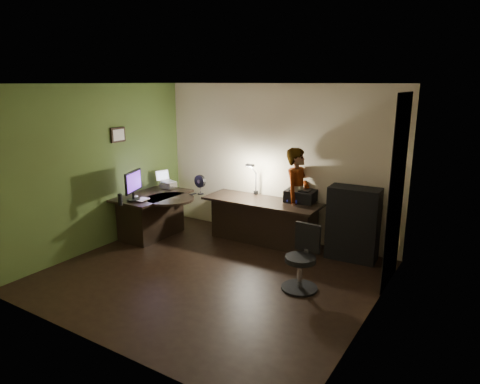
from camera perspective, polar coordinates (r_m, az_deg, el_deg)
The scene contains 27 objects.
floor at distance 6.33m, azimuth -3.96°, elevation -11.07°, with size 4.50×4.00×0.01m, color black.
ceiling at distance 5.71m, azimuth -4.44°, elevation 14.27°, with size 4.50×4.00×0.01m, color silver.
wall_back at distance 7.55m, azimuth 4.82°, elevation 3.96°, with size 4.50×0.01×2.70m, color beige.
wall_front at distance 4.48m, azimuth -19.48°, elevation -4.21°, with size 4.50×0.01×2.70m, color beige.
wall_left at distance 7.41m, azimuth -18.46°, elevation 3.06°, with size 0.01×4.00×2.70m, color beige.
wall_right at distance 4.94m, azimuth 17.51°, elevation -2.35°, with size 0.01×4.00×2.70m, color beige.
green_wall_overlay at distance 7.40m, azimuth -18.38°, elevation 3.05°, with size 0.00×4.00×2.70m, color #485F27.
arched_doorway at distance 6.04m, azimuth 20.16°, elevation -0.04°, with size 0.01×0.90×2.60m, color black.
french_door at distance 4.53m, azimuth 15.18°, elevation -7.69°, with size 0.02×0.92×2.10m, color white.
framed_picture at distance 7.60m, azimuth -15.98°, elevation 7.34°, with size 0.04×0.30×0.25m, color black.
desk_left at distance 7.86m, azimuth -11.49°, elevation -3.09°, with size 0.83×1.35×0.78m, color black.
desk_right at distance 7.41m, azimuth 2.88°, elevation -3.96°, with size 2.04×0.71×0.76m, color black.
cabinet at distance 6.90m, azimuth 14.85°, elevation -4.11°, with size 0.77×0.39×1.16m, color black.
laptop_stand at distance 8.13m, azimuth -9.56°, elevation 0.96°, with size 0.26×0.22×0.11m, color silver.
laptop at distance 8.10m, azimuth -9.61°, elevation 2.04°, with size 0.28×0.27×0.20m, color silver.
monitor at distance 7.37m, azimuth -14.10°, elevation 0.33°, with size 0.11×0.55×0.36m, color black.
mouse at distance 7.56m, azimuth -13.70°, elevation -0.58°, with size 0.06×0.09×0.03m, color silver.
phone at distance 7.60m, azimuth -6.23°, elevation -0.26°, with size 0.07×0.13×0.01m, color black.
pen at distance 7.31m, azimuth -8.08°, elevation -0.92°, with size 0.01×0.14×0.01m, color black.
speaker at distance 7.13m, azimuth -15.69°, elevation -0.98°, with size 0.07×0.07×0.19m, color black.
notepad at distance 7.39m, azimuth -12.96°, elevation -0.97°, with size 0.17×0.24×0.01m, color silver.
desk_fan at distance 7.65m, azimuth -5.30°, elevation 0.99°, with size 0.23×0.12×0.35m, color black.
headphones at distance 7.13m, azimuth 7.05°, elevation -1.13°, with size 0.20×0.08×0.10m, color navy.
printer at distance 7.24m, azimuth 8.09°, elevation -0.42°, with size 0.49×0.38×0.22m, color black.
desk_lamp at distance 7.60m, azimuth 2.15°, elevation 1.94°, with size 0.15×0.28×0.61m, color black.
office_chair at distance 5.81m, azimuth 8.06°, elevation -8.82°, with size 0.49×0.49×0.88m, color black.
person at distance 7.24m, azimuth 7.61°, elevation -0.72°, with size 0.60×0.40×1.68m, color #D8A88C.
Camera 1 is at (3.38, -4.61, 2.72)m, focal length 32.00 mm.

